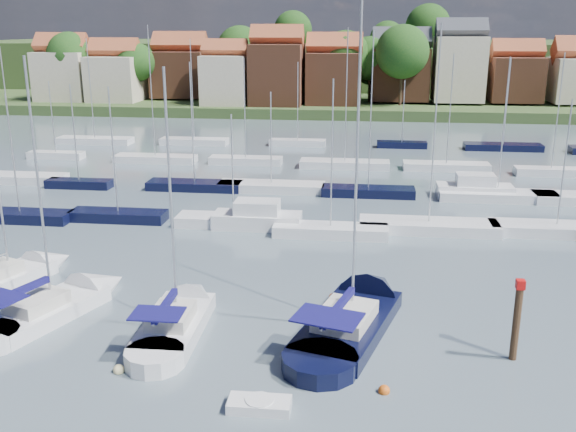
# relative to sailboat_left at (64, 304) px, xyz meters

# --- Properties ---
(ground) EXTENTS (260.00, 260.00, 0.00)m
(ground) POSITION_rel_sailboat_left_xyz_m (13.65, 36.66, -0.35)
(ground) COLOR #4A5B65
(ground) RESTS_ON ground
(sailboat_left) EXTENTS (6.71, 11.62, 15.35)m
(sailboat_left) POSITION_rel_sailboat_left_xyz_m (0.00, 0.00, 0.00)
(sailboat_left) COLOR silver
(sailboat_left) RESTS_ON ground
(sailboat_centre) EXTENTS (3.07, 10.95, 14.85)m
(sailboat_centre) POSITION_rel_sailboat_left_xyz_m (7.09, -0.82, 0.00)
(sailboat_centre) COLOR silver
(sailboat_centre) RESTS_ON ground
(sailboat_navy) EXTENTS (7.28, 14.30, 19.04)m
(sailboat_navy) POSITION_rel_sailboat_left_xyz_m (16.71, 1.02, -0.01)
(sailboat_navy) COLOR black
(sailboat_navy) RESTS_ON ground
(sailboat_far) EXTENTS (5.73, 10.30, 13.31)m
(sailboat_far) POSITION_rel_sailboat_left_xyz_m (-4.87, 3.82, -0.02)
(sailboat_far) COLOR silver
(sailboat_far) RESTS_ON ground
(tender) EXTENTS (2.67, 1.26, 0.57)m
(tender) POSITION_rel_sailboat_left_xyz_m (12.69, -8.50, -0.13)
(tender) COLOR silver
(tender) RESTS_ON ground
(timber_piling) EXTENTS (0.40, 0.40, 6.37)m
(timber_piling) POSITION_rel_sailboat_left_xyz_m (24.17, -2.79, 0.73)
(timber_piling) COLOR #4C331E
(timber_piling) RESTS_ON ground
(buoy_b) EXTENTS (0.55, 0.55, 0.55)m
(buoy_b) POSITION_rel_sailboat_left_xyz_m (5.67, -6.28, -0.35)
(buoy_b) COLOR beige
(buoy_b) RESTS_ON ground
(buoy_c) EXTENTS (0.46, 0.46, 0.46)m
(buoy_c) POSITION_rel_sailboat_left_xyz_m (7.52, -3.90, -0.35)
(buoy_c) COLOR #D85914
(buoy_c) RESTS_ON ground
(buoy_d) EXTENTS (0.52, 0.52, 0.52)m
(buoy_d) POSITION_rel_sailboat_left_xyz_m (17.92, -6.55, -0.35)
(buoy_d) COLOR #D85914
(buoy_d) RESTS_ON ground
(buoy_e) EXTENTS (0.45, 0.45, 0.45)m
(buoy_e) POSITION_rel_sailboat_left_xyz_m (15.10, 3.36, -0.35)
(buoy_e) COLOR #D85914
(buoy_e) RESTS_ON ground
(marina_field) EXTENTS (79.62, 41.41, 15.93)m
(marina_field) POSITION_rel_sailboat_left_xyz_m (15.55, 31.81, 0.08)
(marina_field) COLOR silver
(marina_field) RESTS_ON ground
(far_shore_town) EXTENTS (212.46, 90.00, 22.27)m
(far_shore_town) POSITION_rel_sailboat_left_xyz_m (15.87, 129.33, 4.25)
(far_shore_town) COLOR #364A25
(far_shore_town) RESTS_ON ground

